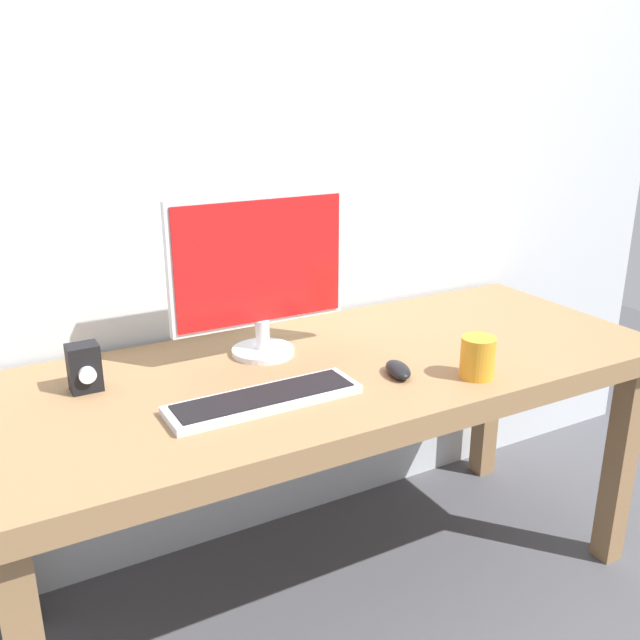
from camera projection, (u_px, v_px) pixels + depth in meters
ground_plane at (332, 587)px, 1.98m from camera, size 6.00×6.00×0.00m
wall_back at (261, 33)px, 1.82m from camera, size 3.20×0.04×3.00m
desk at (334, 389)px, 1.77m from camera, size 1.76×0.71×0.70m
monitor at (259, 270)px, 1.74m from camera, size 0.47×0.16×0.42m
keyboard_primary at (264, 399)px, 1.52m from camera, size 0.44×0.13×0.02m
mouse at (398, 370)px, 1.66m from camera, size 0.08×0.12×0.03m
audio_controller at (84, 368)px, 1.57m from camera, size 0.07×0.07×0.11m
coffee_mug at (478, 357)px, 1.64m from camera, size 0.08×0.08×0.10m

